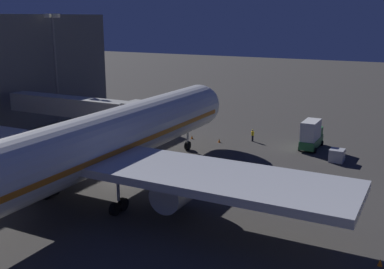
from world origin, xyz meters
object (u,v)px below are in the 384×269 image
Objects in this scene: traffic_cone_wingtip_svc_side at (380,262)px; catering_truck at (311,135)px; apron_floodlight_mast at (55,62)px; ground_crew_by_belt_loader at (253,135)px; baggage_container_mid_row at (337,155)px; traffic_cone_nose_starboard at (192,137)px; jet_bridge at (88,108)px; traffic_cone_nose_port at (219,141)px; airliner_at_gate at (73,153)px.

catering_truck is at bearing -67.39° from traffic_cone_wingtip_svc_side.
apron_floodlight_mast reaches higher than traffic_cone_wingtip_svc_side.
apron_floodlight_mast is at bearing 9.57° from ground_crew_by_belt_loader.
baggage_container_mid_row is at bearing 160.87° from ground_crew_by_belt_loader.
jet_bridge is at bearing 47.24° from traffic_cone_nose_starboard.
traffic_cone_nose_port is 35.52m from traffic_cone_wingtip_svc_side.
traffic_cone_nose_port is (-27.70, -2.57, -10.14)m from apron_floodlight_mast.
jet_bridge is at bearing 37.01° from traffic_cone_nose_port.
apron_floodlight_mast is at bearing 5.30° from traffic_cone_nose_port.
apron_floodlight_mast is (25.50, -25.22, 5.01)m from airliner_at_gate.
traffic_cone_nose_starboard is (2.20, -27.79, -5.12)m from airliner_at_gate.
airliner_at_gate is 27.11m from traffic_cone_wingtip_svc_side.
airliner_at_gate reaches higher than traffic_cone_nose_port.
apron_floodlight_mast is at bearing -44.68° from airliner_at_gate.
airliner_at_gate is 28.34m from traffic_cone_nose_port.
traffic_cone_nose_starboard is (16.83, 2.77, -1.71)m from catering_truck.
traffic_cone_wingtip_svc_side is (-7.64, 24.24, -0.52)m from baggage_container_mid_row.
traffic_cone_nose_port is at bearing 34.64° from ground_crew_by_belt_loader.
traffic_cone_wingtip_svc_side is at bearing 155.90° from apron_floodlight_mast.
apron_floodlight_mast is 33.53m from ground_crew_by_belt_loader.
baggage_container_mid_row is 21.17m from traffic_cone_nose_starboard.
ground_crew_by_belt_loader is at bearing -161.73° from traffic_cone_nose_starboard.
traffic_cone_wingtip_svc_side is at bearing 133.28° from traffic_cone_nose_port.
baggage_container_mid_row is at bearing -125.84° from airliner_at_gate.
traffic_cone_nose_port is at bearing 12.57° from catering_truck.
apron_floodlight_mast is at bearing -24.10° from traffic_cone_wingtip_svc_side.
apron_floodlight_mast reaches higher than catering_truck.
ground_crew_by_belt_loader is (-31.73, -5.35, -9.45)m from apron_floodlight_mast.
jet_bridge is 41.93× the size of traffic_cone_nose_port.
ground_crew_by_belt_loader is 3.18× the size of traffic_cone_wingtip_svc_side.
apron_floodlight_mast is 10.24× the size of ground_crew_by_belt_loader.
airliner_at_gate reaches higher than baggage_container_mid_row.
traffic_cone_wingtip_svc_side is (-20.32, 28.64, -0.69)m from ground_crew_by_belt_loader.
jet_bridge is 13.17× the size of ground_crew_by_belt_loader.
apron_floodlight_mast is 32.62× the size of traffic_cone_nose_starboard.
traffic_cone_nose_starboard is (21.11, -1.62, -0.52)m from baggage_container_mid_row.
traffic_cone_nose_starboard and traffic_cone_wingtip_svc_side have the same top height.
catering_truck is at bearing -45.71° from baggage_container_mid_row.
baggage_container_mid_row is (-44.41, -0.95, -9.62)m from apron_floodlight_mast.
airliner_at_gate is 106.74× the size of traffic_cone_nose_starboard.
traffic_cone_nose_port is at bearing -142.99° from jet_bridge.
airliner_at_gate reaches higher than jet_bridge.
jet_bridge is 1.29× the size of apron_floodlight_mast.
traffic_cone_nose_starboard is (8.43, 2.78, -0.69)m from ground_crew_by_belt_loader.
traffic_cone_nose_starboard is at bearing -85.47° from airliner_at_gate.
traffic_cone_nose_port is (12.43, 2.77, -1.71)m from catering_truck.
jet_bridge reaches higher than traffic_cone_nose_port.
catering_truck is at bearing -167.43° from traffic_cone_nose_port.
airliner_at_gate reaches higher than traffic_cone_nose_starboard.
baggage_container_mid_row is 3.25× the size of traffic_cone_nose_starboard.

